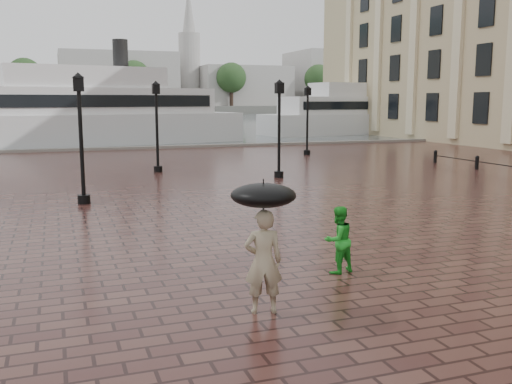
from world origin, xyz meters
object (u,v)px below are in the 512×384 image
street_lamps (166,126)px  ferry_far (360,113)px  child_pedestrian (338,240)px  ferry_near (85,113)px  adult_pedestrian (263,261)px

street_lamps → ferry_far: (26.06, 26.64, -0.12)m
street_lamps → child_pedestrian: 17.98m
street_lamps → ferry_near: (-2.84, 20.05, 0.23)m
ferry_near → adult_pedestrian: bearing=-100.6°
adult_pedestrian → ferry_far: ferry_far is taller
ferry_near → ferry_far: bearing=1.1°
ferry_near → ferry_far: ferry_near is taller
adult_pedestrian → ferry_far: bearing=-109.2°
street_lamps → child_pedestrian: size_ratio=15.05×
child_pedestrian → ferry_far: 51.50m
adult_pedestrian → child_pedestrian: bearing=-132.3°
street_lamps → adult_pedestrian: size_ratio=11.84×
ferry_near → ferry_far: size_ratio=1.17×
adult_pedestrian → street_lamps: bearing=-83.8°
ferry_far → child_pedestrian: bearing=-127.0°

